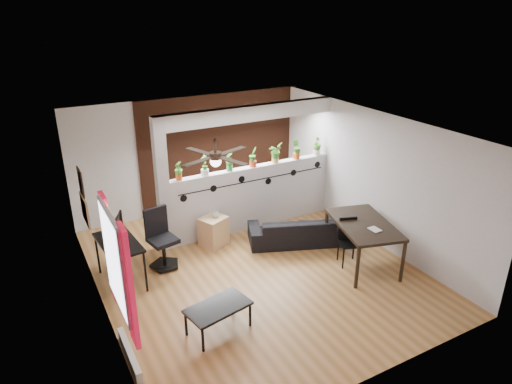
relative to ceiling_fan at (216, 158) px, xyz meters
name	(u,v)px	position (x,y,z in m)	size (l,w,h in m)	color
room_shell	(254,203)	(0.80, 0.30, -1.01)	(6.30, 7.10, 2.90)	olive
partition_wall	(253,197)	(1.60, 1.80, -1.64)	(3.60, 0.18, 1.35)	#BCBCC1
ceiling_header	(253,113)	(1.60, 1.80, 0.14)	(3.60, 0.18, 0.30)	silver
pier_column	(162,185)	(-0.31, 1.80, -1.01)	(0.22, 0.20, 2.60)	#BCBCC1
brick_panel	(223,150)	(1.60, 3.27, -1.01)	(3.90, 0.05, 2.60)	#A65030
vine_decal	(255,180)	(1.60, 1.70, -1.23)	(3.31, 0.01, 0.30)	black
window_assembly	(116,263)	(-1.76, -0.90, -0.81)	(0.09, 1.30, 1.55)	white
baseboard_heater	(130,354)	(-1.74, -0.90, -2.22)	(0.08, 1.00, 0.18)	silver
corkboard	(85,210)	(-1.78, 1.25, -0.96)	(0.03, 0.60, 0.45)	olive
framed_art	(81,182)	(-1.78, 1.20, -0.46)	(0.03, 0.34, 0.44)	#8C7259
ceiling_fan	(216,158)	(0.00, 0.00, 0.00)	(1.19, 1.19, 0.43)	black
potted_plant_0	(179,170)	(0.02, 1.80, -0.77)	(0.16, 0.19, 0.36)	#D34D18
potted_plant_1	(205,164)	(0.55, 1.80, -0.74)	(0.18, 0.22, 0.43)	white
potted_plant_2	(229,161)	(1.07, 1.80, -0.77)	(0.18, 0.20, 0.37)	#328934
potted_plant_3	(253,156)	(1.60, 1.80, -0.75)	(0.26, 0.24, 0.41)	#B53E1C
potted_plant_4	(275,152)	(2.13, 1.80, -0.74)	(0.27, 0.26, 0.41)	gold
potted_plant_5	(297,149)	(2.65, 1.80, -0.75)	(0.27, 0.26, 0.41)	#D04E18
potted_plant_6	(317,145)	(3.18, 1.80, -0.74)	(0.26, 0.28, 0.42)	white
sofa	(296,230)	(2.01, 0.76, -2.05)	(1.78, 0.70, 0.52)	black
cube_shelf	(214,231)	(0.54, 1.46, -2.02)	(0.48, 0.42, 0.58)	tan
cup	(215,215)	(0.59, 1.46, -1.68)	(0.14, 0.14, 0.11)	gray
computer_desk	(118,245)	(-1.37, 1.01, -1.61)	(0.66, 1.13, 0.78)	black
monitor	(115,232)	(-1.37, 1.16, -1.43)	(0.06, 0.36, 0.20)	black
office_chair	(161,242)	(-0.60, 1.19, -1.83)	(0.57, 0.57, 1.09)	black
dining_table	(364,227)	(2.61, -0.48, -1.58)	(1.28, 1.69, 0.82)	black
book	(371,231)	(2.51, -0.78, -1.48)	(0.16, 0.21, 0.02)	gray
folding_chair	(348,237)	(2.42, -0.31, -1.80)	(0.45, 0.45, 0.87)	black
coffee_table	(218,309)	(-0.45, -0.93, -1.93)	(1.00, 0.68, 0.43)	black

